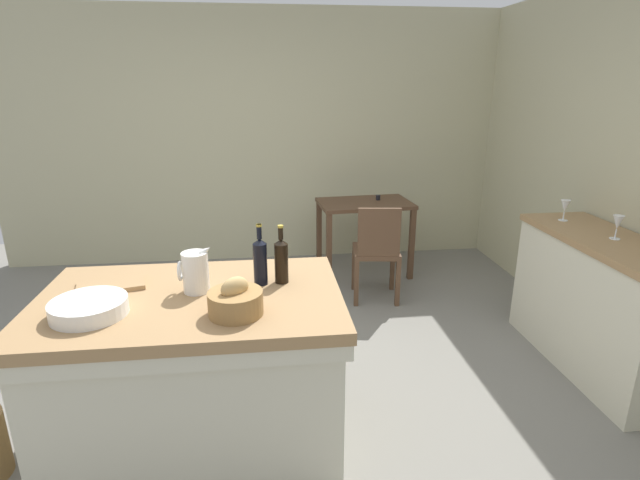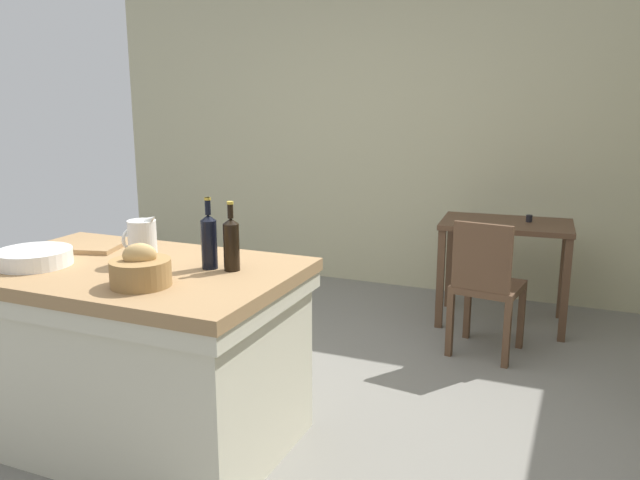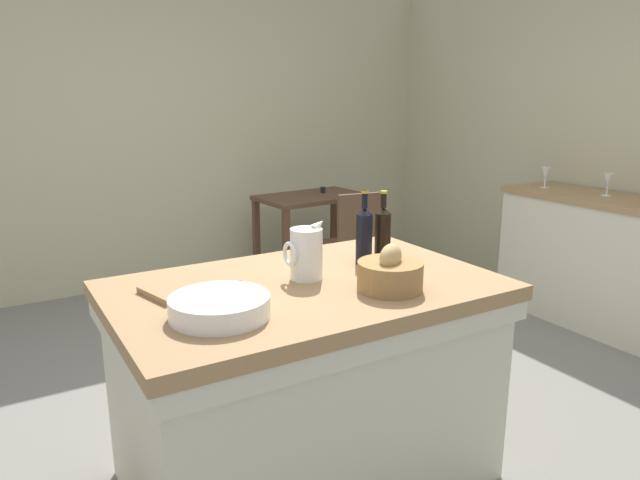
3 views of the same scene
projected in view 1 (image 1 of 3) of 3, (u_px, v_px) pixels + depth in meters
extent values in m
plane|color=slate|center=(263.00, 392.00, 3.12)|extent=(6.76, 6.76, 0.00)
cube|color=#B7B28E|center=(256.00, 139.00, 5.18)|extent=(5.32, 0.12, 2.60)
cube|color=#99754C|center=(190.00, 301.00, 2.44)|extent=(1.50, 0.96, 0.06)
cube|color=beige|center=(191.00, 314.00, 2.46)|extent=(1.48, 0.94, 0.08)
cube|color=beige|center=(197.00, 377.00, 2.57)|extent=(1.42, 0.88, 0.81)
cube|color=#99754C|center=(612.00, 243.00, 3.15)|extent=(0.52, 1.37, 0.04)
cube|color=beige|center=(599.00, 308.00, 3.29)|extent=(0.49, 1.34, 0.88)
cube|color=#513826|center=(365.00, 204.00, 4.85)|extent=(0.94, 0.63, 0.04)
cube|color=#513826|center=(329.00, 250.00, 4.66)|extent=(0.05, 0.05, 0.72)
cube|color=#513826|center=(412.00, 245.00, 4.81)|extent=(0.05, 0.05, 0.72)
cube|color=#513826|center=(319.00, 235.00, 5.12)|extent=(0.05, 0.05, 0.72)
cube|color=#513826|center=(395.00, 230.00, 5.27)|extent=(0.05, 0.05, 0.72)
cylinder|color=black|center=(378.00, 197.00, 4.91)|extent=(0.04, 0.04, 0.05)
cube|color=#513826|center=(376.00, 251.00, 4.37)|extent=(0.45, 0.45, 0.04)
cube|color=#513826|center=(379.00, 232.00, 4.12)|extent=(0.36, 0.08, 0.42)
cube|color=#513826|center=(392.00, 268.00, 4.61)|extent=(0.04, 0.04, 0.42)
cube|color=#513826|center=(354.00, 268.00, 4.61)|extent=(0.04, 0.04, 0.42)
cube|color=#513826|center=(398.00, 283.00, 4.27)|extent=(0.04, 0.04, 0.42)
cube|color=#513826|center=(356.00, 283.00, 4.27)|extent=(0.04, 0.04, 0.42)
cylinder|color=white|center=(196.00, 272.00, 2.45)|extent=(0.13, 0.13, 0.21)
cone|color=white|center=(206.00, 250.00, 2.42)|extent=(0.07, 0.04, 0.06)
torus|color=white|center=(180.00, 271.00, 2.44)|extent=(0.02, 0.10, 0.10)
cylinder|color=white|center=(89.00, 308.00, 2.22)|extent=(0.34, 0.34, 0.07)
cylinder|color=olive|center=(236.00, 303.00, 2.22)|extent=(0.25, 0.25, 0.11)
ellipsoid|color=tan|center=(235.00, 288.00, 2.20)|extent=(0.16, 0.14, 0.10)
cube|color=#99754C|center=(111.00, 284.00, 2.53)|extent=(0.37, 0.29, 0.02)
cylinder|color=black|center=(281.00, 263.00, 2.56)|extent=(0.07, 0.07, 0.21)
cone|color=black|center=(281.00, 242.00, 2.53)|extent=(0.07, 0.07, 0.03)
cylinder|color=black|center=(281.00, 232.00, 2.51)|extent=(0.03, 0.03, 0.08)
cylinder|color=#B29933|center=(280.00, 226.00, 2.50)|extent=(0.03, 0.03, 0.01)
cylinder|color=black|center=(260.00, 264.00, 2.54)|extent=(0.07, 0.07, 0.22)
cone|color=black|center=(259.00, 241.00, 2.50)|extent=(0.07, 0.07, 0.03)
cylinder|color=black|center=(259.00, 232.00, 2.48)|extent=(0.03, 0.03, 0.08)
cylinder|color=#B29933|center=(259.00, 225.00, 2.47)|extent=(0.03, 0.03, 0.01)
cylinder|color=white|center=(615.00, 239.00, 3.15)|extent=(0.06, 0.06, 0.00)
cylinder|color=white|center=(616.00, 234.00, 3.14)|extent=(0.01, 0.01, 0.06)
cone|color=white|center=(618.00, 222.00, 3.12)|extent=(0.07, 0.07, 0.09)
cylinder|color=white|center=(563.00, 220.00, 3.57)|extent=(0.06, 0.06, 0.00)
cylinder|color=white|center=(564.00, 216.00, 3.56)|extent=(0.01, 0.01, 0.06)
cone|color=white|center=(565.00, 206.00, 3.54)|extent=(0.07, 0.07, 0.09)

